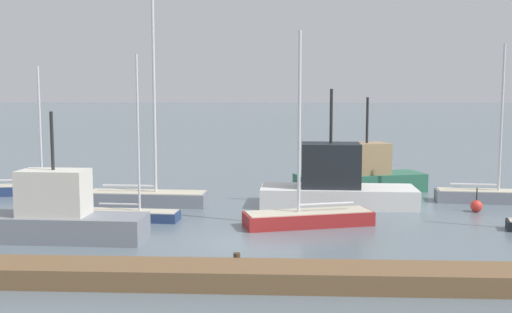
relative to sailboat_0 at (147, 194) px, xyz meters
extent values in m
plane|color=slate|center=(6.13, -8.14, -0.63)|extent=(600.00, 600.00, 0.00)
cube|color=brown|center=(6.13, -13.69, -0.30)|extent=(25.06, 1.86, 0.68)
cylinder|color=#423323|center=(6.13, -12.66, -0.23)|extent=(0.24, 0.24, 0.81)
cube|color=gray|center=(-0.01, 0.00, -0.27)|extent=(6.86, 2.00, 0.74)
cube|color=beige|center=(-0.01, 0.00, 0.12)|extent=(6.58, 1.85, 0.04)
cylinder|color=silver|center=(0.53, -0.02, 6.47)|extent=(0.16, 0.16, 12.73)
cylinder|color=silver|center=(-1.00, 0.04, 0.45)|extent=(3.06, 0.26, 0.13)
cube|color=gray|center=(19.55, 1.79, -0.29)|extent=(6.10, 1.96, 0.68)
cube|color=beige|center=(19.55, 1.79, 0.07)|extent=(5.85, 1.83, 0.04)
cylinder|color=silver|center=(20.03, 1.74, 4.22)|extent=(0.14, 0.14, 8.35)
cylinder|color=silver|center=(18.68, 1.87, 0.40)|extent=(2.70, 0.37, 0.12)
cube|color=maroon|center=(8.91, -4.71, -0.30)|extent=(6.38, 3.34, 0.66)
cube|color=beige|center=(8.91, -4.71, 0.05)|extent=(6.10, 3.14, 0.04)
cylinder|color=silver|center=(8.43, -4.85, 4.29)|extent=(0.15, 0.15, 8.52)
cylinder|color=silver|center=(9.76, -4.46, 0.38)|extent=(2.69, 0.88, 0.12)
cube|color=navy|center=(-7.74, 3.08, -0.35)|extent=(5.77, 2.21, 0.57)
cube|color=beige|center=(-7.74, 3.08, -0.05)|extent=(5.53, 2.07, 0.04)
cylinder|color=silver|center=(-7.29, 3.15, 3.60)|extent=(0.13, 0.13, 7.33)
cylinder|color=silver|center=(-8.54, 2.95, 0.28)|extent=(2.52, 0.49, 0.11)
cube|color=navy|center=(0.22, -3.99, -0.40)|extent=(4.71, 1.56, 0.46)
cube|color=beige|center=(0.22, -3.99, -0.15)|extent=(4.52, 1.44, 0.04)
cylinder|color=silver|center=(0.59, -4.01, 3.68)|extent=(0.11, 0.11, 7.72)
cylinder|color=silver|center=(-0.45, -3.94, 0.18)|extent=(2.09, 0.24, 0.09)
cube|color=white|center=(10.72, 0.23, -0.09)|extent=(8.62, 3.26, 1.09)
cube|color=#1E2328|center=(10.29, 0.24, 1.67)|extent=(3.27, 2.40, 2.44)
cylinder|color=#262626|center=(10.29, 0.24, 4.39)|extent=(0.17, 0.17, 2.99)
cube|color=#2D6B51|center=(12.54, 5.11, -0.06)|extent=(8.59, 4.81, 1.16)
cube|color=#A3845B|center=(12.93, 5.23, 1.51)|extent=(3.06, 2.59, 1.96)
cylinder|color=#262626|center=(12.93, 5.23, 3.93)|extent=(0.16, 0.16, 2.88)
cube|color=gray|center=(-1.75, -8.05, -0.09)|extent=(7.17, 2.31, 1.10)
cube|color=silver|center=(-2.11, -8.04, 1.44)|extent=(2.92, 1.67, 1.96)
cylinder|color=#262626|center=(-2.11, -8.04, 3.67)|extent=(0.14, 0.14, 2.49)
sphere|color=red|center=(17.95, -1.00, -0.32)|extent=(0.63, 0.63, 0.63)
cylinder|color=black|center=(17.95, -1.00, 0.32)|extent=(0.06, 0.06, 0.66)
camera|label=1|loc=(7.82, -32.89, 5.78)|focal=42.06mm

